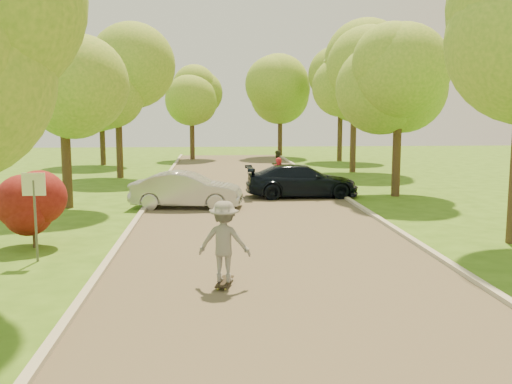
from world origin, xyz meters
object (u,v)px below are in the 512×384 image
object	(u,v)px
silver_sedan	(186,190)
dark_sedan	(302,181)
person_olive	(277,164)
longboard	(225,282)
street_sign	(34,198)
person_striped	(278,175)
skateboarder	(224,241)

from	to	relation	value
silver_sedan	dark_sedan	bearing A→B (deg)	-55.20
person_olive	longboard	bearing A→B (deg)	44.00
street_sign	longboard	bearing A→B (deg)	-27.61
dark_sedan	person_olive	bearing A→B (deg)	1.72
silver_sedan	person_striped	world-z (taller)	person_striped
person_striped	person_olive	world-z (taller)	person_striped
dark_sedan	skateboarder	bearing A→B (deg)	163.41
dark_sedan	person_striped	distance (m)	1.79
person_olive	dark_sedan	bearing A→B (deg)	55.93
dark_sedan	longboard	world-z (taller)	dark_sedan
skateboarder	person_olive	size ratio (longest dim) A/B	1.10
street_sign	longboard	world-z (taller)	street_sign
longboard	skateboarder	size ratio (longest dim) A/B	0.53
silver_sedan	person_olive	size ratio (longest dim) A/B	2.70
silver_sedan	skateboarder	size ratio (longest dim) A/B	2.46
dark_sedan	longboard	bearing A→B (deg)	163.41
longboard	skateboarder	xyz separation A→B (m)	(0.00, 0.00, 0.86)
dark_sedan	longboard	xyz separation A→B (m)	(-3.59, -12.39, -0.60)
dark_sedan	person_striped	bearing A→B (deg)	27.04
longboard	person_olive	xyz separation A→B (m)	(3.33, 19.33, 0.68)
silver_sedan	dark_sedan	size ratio (longest dim) A/B	0.87
silver_sedan	dark_sedan	distance (m)	5.38
dark_sedan	silver_sedan	bearing A→B (deg)	116.55
street_sign	person_olive	distance (m)	18.71
person_striped	skateboarder	bearing A→B (deg)	88.38
street_sign	skateboarder	world-z (taller)	street_sign
person_olive	person_striped	bearing A→B (deg)	47.79
dark_sedan	skateboarder	world-z (taller)	skateboarder
dark_sedan	person_striped	world-z (taller)	person_striped
skateboarder	person_striped	distance (m)	14.25
street_sign	skateboarder	xyz separation A→B (m)	(4.51, -2.36, -0.60)
silver_sedan	skateboarder	bearing A→B (deg)	-165.26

